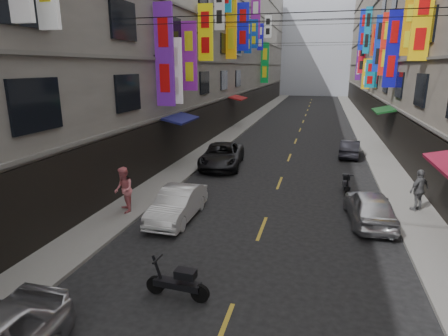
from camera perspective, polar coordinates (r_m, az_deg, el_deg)
The scene contains 16 objects.
sidewalk_left at distance 38.47m, azimuth 2.51°, elevation 6.28°, with size 2.00×90.00×0.12m, color slate.
sidewalk_right at distance 37.87m, azimuth 20.63°, elevation 5.18°, with size 2.00×90.00×0.12m, color slate.
building_row_left at distance 39.84m, azimuth -6.33°, elevation 20.11°, with size 10.14×90.00×19.00m.
haze_block at distance 87.34m, azimuth 13.95°, elevation 18.02°, with size 18.00×8.00×22.00m, color #B2B7C6.
shop_signage at distance 30.92m, azimuth 11.10°, elevation 20.68°, with size 14.00×55.00×11.85m.
street_awnings at distance 21.62m, azimuth 6.01°, elevation 7.14°, with size 13.99×35.20×0.41m.
overhead_cables at distance 25.40m, azimuth 10.88°, elevation 21.27°, with size 14.00×38.04×1.24m.
lane_markings at distance 34.75m, azimuth 11.21°, elevation 4.96°, with size 0.12×80.20×0.01m.
scooter_crossing at distance 10.45m, azimuth -6.99°, elevation -16.99°, with size 1.80×0.50×1.14m.
scooter_far_right at distance 19.29m, azimuth 18.11°, elevation -2.31°, with size 0.50×1.80×1.14m.
car_left_mid at distance 15.26m, azimuth -7.12°, elevation -5.46°, with size 1.36×3.90×1.29m, color silver.
car_left_far at distance 23.06m, azimuth -0.30°, elevation 1.92°, with size 2.34×5.07×1.41m, color black.
car_right_mid at distance 15.86m, azimuth 21.32°, elevation -5.51°, with size 1.58×3.93×1.34m, color silver.
car_right_far at distance 27.04m, azimuth 18.64°, elevation 2.83°, with size 1.23×3.53×1.16m, color #25242C.
pedestrian_lfar at distance 16.01m, azimuth -15.04°, elevation -3.23°, with size 0.93×0.64×1.91m, color pink.
pedestrian_rfar at distance 17.63m, azimuth 27.59°, elevation -3.00°, with size 1.05×0.59×1.78m, color slate.
Camera 1 is at (1.91, 4.82, 5.98)m, focal length 30.00 mm.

